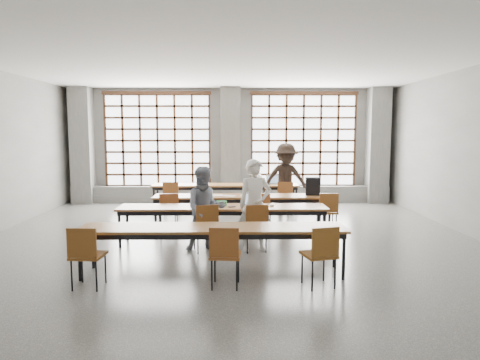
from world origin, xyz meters
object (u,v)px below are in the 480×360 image
student_back (286,179)px  phone (232,207)px  laptop_back (274,182)px  backpack (313,186)px  desk_row_d (213,231)px  green_box (220,203)px  chair_mid_right (328,209)px  plastic_bag (258,179)px  chair_front_left (206,223)px  chair_back_left (171,195)px  chair_back_mid (255,194)px  chair_near_left (86,251)px  mouse (272,205)px  chair_near_right (321,250)px  red_pouch (88,252)px  desk_row_c (223,210)px  chair_back_right (286,194)px  desk_row_b (243,198)px  student_female (205,209)px  laptop_front (251,202)px  chair_mid_left (169,209)px  chair_mid_centre (261,209)px  chair_near_mid (225,251)px  desk_row_a (225,187)px  chair_front_right (256,223)px  student_male (255,205)px

student_back → phone: size_ratio=14.33×
laptop_back → backpack: 2.28m
desk_row_d → green_box: green_box is taller
chair_mid_right → plastic_bag: plastic_bag is taller
chair_front_left → chair_back_left: bearing=107.9°
laptop_back → plastic_bag: plastic_bag is taller
desk_row_d → chair_back_mid: 4.79m
chair_mid_right → student_back: student_back is taller
chair_near_left → student_back: bearing=58.3°
chair_front_left → mouse: 1.39m
chair_near_right → red_pouch: (-3.22, 0.08, -0.04)m
chair_back_mid → mouse: (0.19, -2.93, 0.21)m
desk_row_c → chair_near_right: 2.82m
chair_back_right → laptop_back: bearing=108.9°
phone → backpack: 2.42m
desk_row_b → plastic_bag: 2.22m
chair_back_mid → red_pouch: chair_back_mid is taller
student_female → laptop_front: 1.05m
desk_row_c → green_box: (-0.05, 0.08, 0.11)m
desk_row_c → chair_near_right: size_ratio=4.55×
desk_row_c → phone: phone is taller
chair_mid_left → chair_mid_centre: bearing=-0.0°
chair_near_right → chair_back_mid: bearing=97.1°
chair_near_mid → chair_front_left: bearing=101.8°
chair_near_left → desk_row_a: bearing=73.4°
plastic_bag → red_pouch: bearing=-114.3°
mouse → plastic_bag: (-0.07, 3.61, 0.12)m
desk_row_d → chair_mid_centre: 2.75m
laptop_back → plastic_bag: 0.45m
desk_row_c → phone: size_ratio=30.77×
chair_mid_centre → green_box: (-0.85, -0.72, 0.24)m
phone → student_female: bearing=-140.2°
chair_front_right → red_pouch: size_ratio=4.40×
desk_row_b → phone: phone is taller
chair_back_mid → phone: (-0.58, -3.01, 0.20)m
laptop_back → desk_row_d: bearing=-104.5°
chair_near_left → green_box: size_ratio=3.52×
chair_front_left → chair_back_mid: bearing=73.6°
phone → red_pouch: size_ratio=0.65×
student_back → red_pouch: student_back is taller
green_box → phone: bearing=-38.0°
desk_row_b → laptop_front: bearing=-83.7°
student_female → backpack: (2.31, 1.98, 0.16)m
chair_mid_centre → mouse: chair_mid_centre is taller
chair_mid_left → chair_front_right: 2.29m
chair_mid_right → desk_row_b: bearing=160.7°
desk_row_a → green_box: bearing=-90.4°
chair_back_mid → red_pouch: size_ratio=4.40×
student_male → student_back: size_ratio=0.90×
chair_front_right → chair_near_mid: 1.87m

